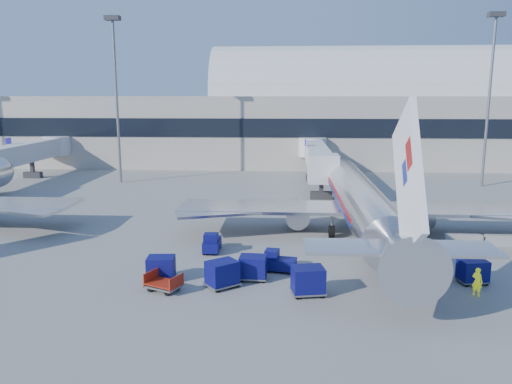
# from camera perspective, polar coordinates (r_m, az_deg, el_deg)

# --- Properties ---
(ground) EXTENTS (260.00, 260.00, 0.00)m
(ground) POSITION_cam_1_polar(r_m,az_deg,el_deg) (40.49, -1.50, -6.45)
(ground) COLOR gray
(ground) RESTS_ON ground
(terminal) EXTENTS (170.00, 28.15, 21.00)m
(terminal) POSITION_cam_1_polar(r_m,az_deg,el_deg) (96.07, -6.79, 8.15)
(terminal) COLOR #B2AA9E
(terminal) RESTS_ON ground
(airliner_main) EXTENTS (32.00, 37.26, 12.07)m
(airliner_main) POSITION_cam_1_polar(r_m,az_deg,el_deg) (44.46, 11.95, -1.20)
(airliner_main) COLOR silver
(airliner_main) RESTS_ON ground
(jetbridge_near) EXTENTS (4.40, 27.50, 6.25)m
(jetbridge_near) POSITION_cam_1_polar(r_m,az_deg,el_deg) (69.90, 6.92, 4.16)
(jetbridge_near) COLOR silver
(jetbridge_near) RESTS_ON ground
(jetbridge_mid) EXTENTS (4.40, 27.50, 6.25)m
(jetbridge_mid) POSITION_cam_1_polar(r_m,az_deg,el_deg) (79.35, -25.06, 4.02)
(jetbridge_mid) COLOR silver
(jetbridge_mid) RESTS_ON ground
(mast_west) EXTENTS (2.00, 1.20, 22.60)m
(mast_west) POSITION_cam_1_polar(r_m,az_deg,el_deg) (72.42, -15.77, 12.69)
(mast_west) COLOR slate
(mast_west) RESTS_ON ground
(mast_east) EXTENTS (2.00, 1.20, 22.60)m
(mast_east) POSITION_cam_1_polar(r_m,az_deg,el_deg) (73.52, 25.28, 12.03)
(mast_east) COLOR slate
(mast_east) RESTS_ON ground
(barrier_near) EXTENTS (3.00, 0.55, 0.90)m
(barrier_near) POSITION_cam_1_polar(r_m,az_deg,el_deg) (44.59, 22.55, -5.06)
(barrier_near) COLOR #9E9E96
(barrier_near) RESTS_ON ground
(barrier_mid) EXTENTS (3.00, 0.55, 0.90)m
(barrier_mid) POSITION_cam_1_polar(r_m,az_deg,el_deg) (45.78, 26.47, -4.98)
(barrier_mid) COLOR #9E9E96
(barrier_mid) RESTS_ON ground
(tug_lead) EXTENTS (2.52, 1.54, 1.54)m
(tug_lead) POSITION_cam_1_polar(r_m,az_deg,el_deg) (35.21, 2.51, -7.96)
(tug_lead) COLOR #0B0C54
(tug_lead) RESTS_ON ground
(tug_right) EXTENTS (2.64, 2.59, 1.61)m
(tug_right) POSITION_cam_1_polar(r_m,az_deg,el_deg) (36.23, 18.86, -7.96)
(tug_right) COLOR #0B0C54
(tug_right) RESTS_ON ground
(tug_left) EXTENTS (1.25, 2.48, 1.61)m
(tug_left) POSITION_cam_1_polar(r_m,az_deg,el_deg) (39.50, -5.09, -5.83)
(tug_left) COLOR #0B0C54
(tug_left) RESTS_ON ground
(cart_train_a) EXTENTS (1.92, 1.51, 1.64)m
(cart_train_a) POSITION_cam_1_polar(r_m,az_deg,el_deg) (33.58, -0.35, -8.59)
(cart_train_a) COLOR #0B0C54
(cart_train_a) RESTS_ON ground
(cart_train_b) EXTENTS (2.46, 2.39, 1.73)m
(cart_train_b) POSITION_cam_1_polar(r_m,az_deg,el_deg) (32.40, -3.88, -9.27)
(cart_train_b) COLOR #0B0C54
(cart_train_b) RESTS_ON ground
(cart_train_c) EXTENTS (1.96, 1.55, 1.64)m
(cart_train_c) POSITION_cam_1_polar(r_m,az_deg,el_deg) (34.02, -10.79, -8.52)
(cart_train_c) COLOR #0B0C54
(cart_train_c) RESTS_ON ground
(cart_solo_near) EXTENTS (2.28, 1.89, 1.79)m
(cart_solo_near) POSITION_cam_1_polar(r_m,az_deg,el_deg) (31.28, 5.98, -10.00)
(cart_solo_near) COLOR #0B0C54
(cart_solo_near) RESTS_ON ground
(cart_solo_far) EXTENTS (2.01, 1.67, 1.58)m
(cart_solo_far) POSITION_cam_1_polar(r_m,az_deg,el_deg) (35.93, 23.54, -8.26)
(cart_solo_far) COLOR #0B0C54
(cart_solo_far) RESTS_ON ground
(cart_open_red) EXTENTS (2.52, 2.21, 0.56)m
(cart_open_red) POSITION_cam_1_polar(r_m,az_deg,el_deg) (32.45, -10.45, -10.38)
(cart_open_red) COLOR slate
(cart_open_red) RESTS_ON ground
(ramp_worker) EXTENTS (0.76, 0.77, 1.79)m
(ramp_worker) POSITION_cam_1_polar(r_m,az_deg,el_deg) (33.92, 23.96, -9.34)
(ramp_worker) COLOR #E2F419
(ramp_worker) RESTS_ON ground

